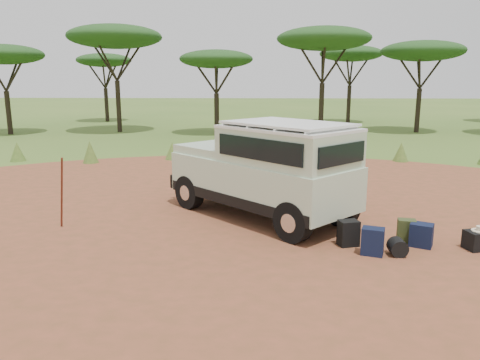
{
  "coord_description": "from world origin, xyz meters",
  "views": [
    {
      "loc": [
        0.41,
        -9.16,
        3.16
      ],
      "look_at": [
        0.03,
        0.81,
        1.0
      ],
      "focal_mm": 35.0,
      "sensor_mm": 36.0,
      "label": 1
    }
  ],
  "objects_px": {
    "walking_staff": "(62,193)",
    "backpack_black": "(348,233)",
    "backpack_olive": "(406,231)",
    "hard_case": "(479,240)",
    "duffel_navy": "(421,235)",
    "backpack_navy": "(373,242)",
    "safari_vehicle": "(265,172)"
  },
  "relations": [
    {
      "from": "walking_staff",
      "to": "backpack_navy",
      "type": "relative_size",
      "value": 3.3
    },
    {
      "from": "backpack_black",
      "to": "duffel_navy",
      "type": "distance_m",
      "value": 1.39
    },
    {
      "from": "backpack_black",
      "to": "duffel_navy",
      "type": "bearing_deg",
      "value": -15.19
    },
    {
      "from": "backpack_navy",
      "to": "backpack_olive",
      "type": "distance_m",
      "value": 1.09
    },
    {
      "from": "safari_vehicle",
      "to": "walking_staff",
      "type": "height_order",
      "value": "safari_vehicle"
    },
    {
      "from": "walking_staff",
      "to": "backpack_black",
      "type": "height_order",
      "value": "walking_staff"
    },
    {
      "from": "walking_staff",
      "to": "backpack_black",
      "type": "relative_size",
      "value": 3.36
    },
    {
      "from": "duffel_navy",
      "to": "hard_case",
      "type": "distance_m",
      "value": 1.06
    },
    {
      "from": "safari_vehicle",
      "to": "backpack_navy",
      "type": "height_order",
      "value": "safari_vehicle"
    },
    {
      "from": "safari_vehicle",
      "to": "backpack_black",
      "type": "xyz_separation_m",
      "value": [
        1.58,
        -1.81,
        -0.84
      ]
    },
    {
      "from": "backpack_olive",
      "to": "duffel_navy",
      "type": "xyz_separation_m",
      "value": [
        0.21,
        -0.24,
        -0.0
      ]
    },
    {
      "from": "backpack_navy",
      "to": "hard_case",
      "type": "distance_m",
      "value": 2.12
    },
    {
      "from": "duffel_navy",
      "to": "hard_case",
      "type": "height_order",
      "value": "duffel_navy"
    },
    {
      "from": "safari_vehicle",
      "to": "walking_staff",
      "type": "bearing_deg",
      "value": -121.23
    },
    {
      "from": "backpack_black",
      "to": "duffel_navy",
      "type": "relative_size",
      "value": 1.1
    },
    {
      "from": "hard_case",
      "to": "duffel_navy",
      "type": "bearing_deg",
      "value": 160.41
    },
    {
      "from": "walking_staff",
      "to": "backpack_olive",
      "type": "xyz_separation_m",
      "value": [
        7.06,
        -0.51,
        -0.57
      ]
    },
    {
      "from": "safari_vehicle",
      "to": "hard_case",
      "type": "distance_m",
      "value": 4.55
    },
    {
      "from": "backpack_olive",
      "to": "walking_staff",
      "type": "bearing_deg",
      "value": -173.06
    },
    {
      "from": "backpack_navy",
      "to": "walking_staff",
      "type": "bearing_deg",
      "value": -172.54
    },
    {
      "from": "backpack_olive",
      "to": "hard_case",
      "type": "bearing_deg",
      "value": -4.36
    },
    {
      "from": "backpack_navy",
      "to": "duffel_navy",
      "type": "distance_m",
      "value": 1.14
    },
    {
      "from": "duffel_navy",
      "to": "backpack_navy",
      "type": "bearing_deg",
      "value": -128.94
    },
    {
      "from": "safari_vehicle",
      "to": "backpack_navy",
      "type": "relative_size",
      "value": 8.84
    },
    {
      "from": "walking_staff",
      "to": "hard_case",
      "type": "distance_m",
      "value": 8.39
    },
    {
      "from": "safari_vehicle",
      "to": "hard_case",
      "type": "relative_size",
      "value": 8.87
    },
    {
      "from": "safari_vehicle",
      "to": "duffel_navy",
      "type": "height_order",
      "value": "safari_vehicle"
    },
    {
      "from": "safari_vehicle",
      "to": "backpack_black",
      "type": "distance_m",
      "value": 2.55
    },
    {
      "from": "safari_vehicle",
      "to": "backpack_black",
      "type": "height_order",
      "value": "safari_vehicle"
    },
    {
      "from": "backpack_black",
      "to": "safari_vehicle",
      "type": "bearing_deg",
      "value": 115.71
    },
    {
      "from": "backpack_olive",
      "to": "hard_case",
      "type": "xyz_separation_m",
      "value": [
        1.26,
        -0.35,
        -0.05
      ]
    },
    {
      "from": "walking_staff",
      "to": "backpack_navy",
      "type": "distance_m",
      "value": 6.38
    }
  ]
}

